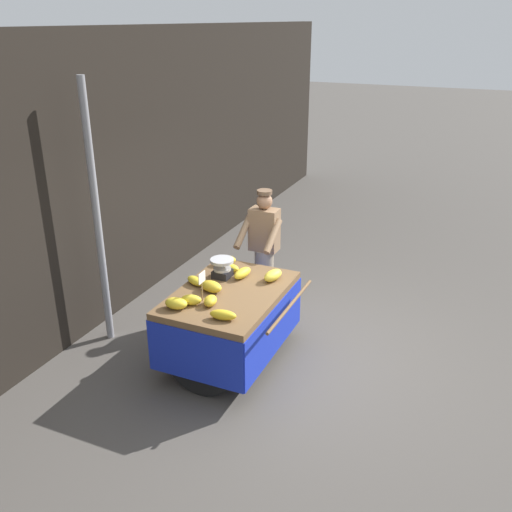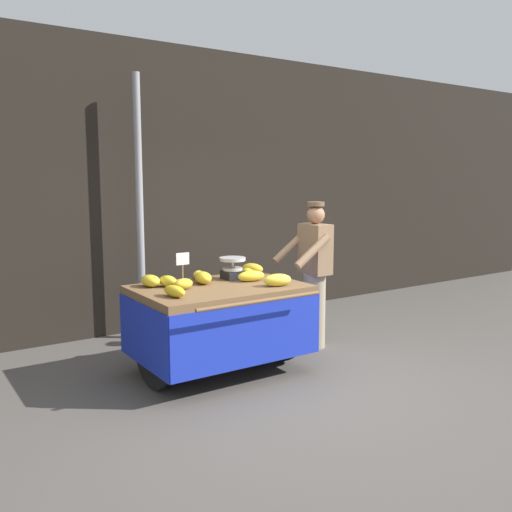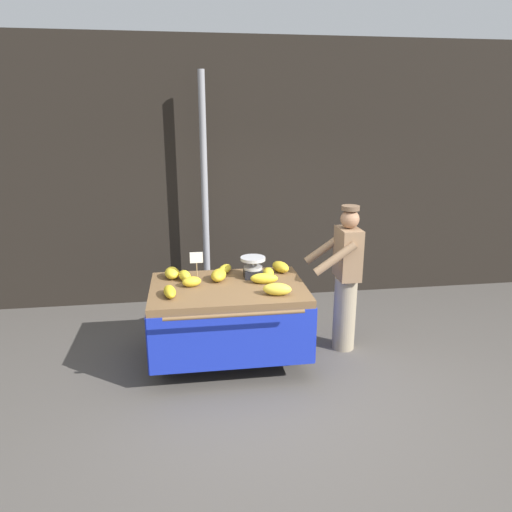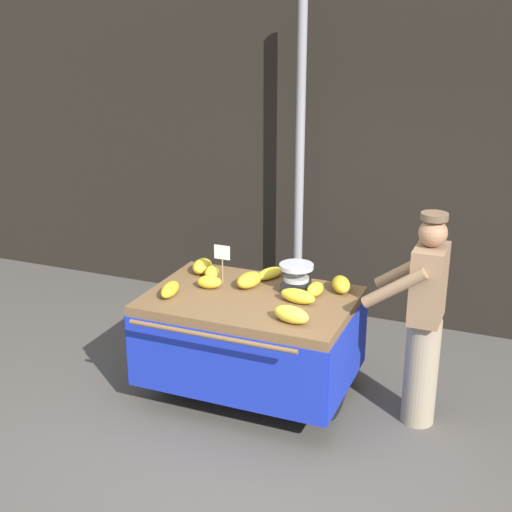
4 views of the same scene
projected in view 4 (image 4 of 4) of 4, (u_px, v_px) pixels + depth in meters
ground_plane at (270, 457)px, 5.12m from camera, size 60.00×60.00×0.00m
back_wall at (374, 142)px, 6.98m from camera, size 16.00×0.24×3.69m
street_pole at (300, 169)px, 6.89m from camera, size 0.09×0.09×3.22m
banana_cart at (250, 323)px, 5.72m from camera, size 1.67×1.34×0.91m
weighing_scale at (296, 278)px, 5.70m from camera, size 0.28×0.28×0.24m
price_sign at (222, 256)px, 5.82m from camera, size 0.14×0.01×0.34m
banana_bunch_0 at (209, 282)px, 5.79m from camera, size 0.23×0.18×0.11m
banana_bunch_1 at (341, 284)px, 5.71m from camera, size 0.24×0.30×0.12m
banana_bunch_2 at (249, 280)px, 5.81m from camera, size 0.22×0.30×0.13m
banana_bunch_3 at (298, 296)px, 5.49m from camera, size 0.31×0.17×0.11m
banana_bunch_4 at (291, 314)px, 5.15m from camera, size 0.32×0.21×0.13m
banana_bunch_5 at (212, 273)px, 5.99m from camera, size 0.18×0.25×0.12m
banana_bunch_6 at (315, 289)px, 5.64m from camera, size 0.14×0.22×0.11m
banana_bunch_7 at (270, 273)px, 6.00m from camera, size 0.23×0.31×0.09m
banana_bunch_8 at (202, 266)px, 6.12m from camera, size 0.19×0.27×0.12m
banana_bunch_9 at (170, 289)px, 5.64m from camera, size 0.16×0.30×0.11m
vendor_person at (424, 320)px, 5.30m from camera, size 0.58×0.51×1.71m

